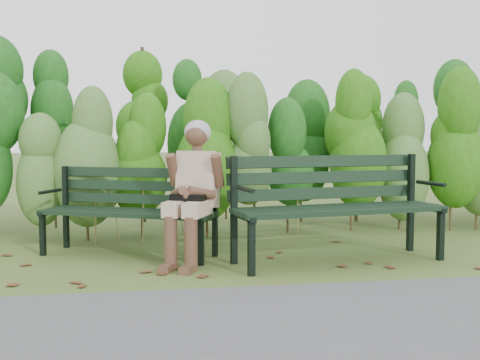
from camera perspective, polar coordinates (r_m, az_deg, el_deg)
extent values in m
plane|color=#3E5326|center=(5.37, 0.59, -8.29)|extent=(80.00, 80.00, 0.00)
cube|color=#474749|center=(3.31, 7.28, -16.40)|extent=(60.00, 2.50, 0.01)
cylinder|color=#47381E|center=(6.63, -19.99, -2.62)|extent=(0.03, 0.03, 0.80)
ellipsoid|color=#2C600D|center=(6.59, -20.13, 2.91)|extent=(0.64, 0.64, 1.44)
cylinder|color=#47381E|center=(6.54, -14.71, -2.60)|extent=(0.03, 0.03, 0.80)
ellipsoid|color=#2C600D|center=(6.50, -14.82, 3.02)|extent=(0.64, 0.64, 1.44)
cylinder|color=#47381E|center=(6.51, -9.34, -2.54)|extent=(0.03, 0.03, 0.80)
ellipsoid|color=#2C600D|center=(6.47, -9.41, 3.10)|extent=(0.64, 0.64, 1.44)
cylinder|color=#47381E|center=(6.54, -3.97, -2.47)|extent=(0.03, 0.03, 0.80)
ellipsoid|color=#2C600D|center=(6.49, -4.00, 3.15)|extent=(0.64, 0.64, 1.44)
cylinder|color=#47381E|center=(6.62, 1.32, -2.38)|extent=(0.03, 0.03, 0.80)
ellipsoid|color=#2C600D|center=(6.57, 1.33, 3.17)|extent=(0.64, 0.64, 1.44)
cylinder|color=#47381E|center=(6.75, 6.44, -2.27)|extent=(0.03, 0.03, 0.80)
ellipsoid|color=#2C600D|center=(6.71, 6.48, 3.17)|extent=(0.64, 0.64, 1.44)
cylinder|color=#47381E|center=(6.94, 11.31, -2.15)|extent=(0.03, 0.03, 0.80)
ellipsoid|color=#2C600D|center=(6.90, 11.39, 3.14)|extent=(0.64, 0.64, 1.44)
cylinder|color=#47381E|center=(7.18, 15.90, -2.02)|extent=(0.03, 0.03, 0.80)
ellipsoid|color=#2C600D|center=(7.14, 16.01, 3.10)|extent=(0.64, 0.64, 1.44)
cylinder|color=#47381E|center=(7.46, 20.17, -1.89)|extent=(0.03, 0.03, 0.80)
ellipsoid|color=#2C600D|center=(7.42, 20.30, 3.04)|extent=(0.64, 0.64, 1.44)
cylinder|color=#47381E|center=(7.71, -22.61, -0.64)|extent=(0.04, 0.04, 1.10)
ellipsoid|color=#174818|center=(7.68, -22.80, 5.91)|extent=(0.70, 0.70, 1.98)
cylinder|color=#47381E|center=(7.56, -16.94, -0.58)|extent=(0.04, 0.04, 1.10)
ellipsoid|color=#174818|center=(7.54, -17.09, 6.10)|extent=(0.70, 0.70, 1.98)
cylinder|color=#47381E|center=(7.50, -11.11, -0.52)|extent=(0.04, 0.04, 1.10)
ellipsoid|color=#174818|center=(7.47, -11.21, 6.22)|extent=(0.70, 0.70, 1.98)
cylinder|color=#47381E|center=(7.51, -5.25, -0.45)|extent=(0.04, 0.04, 1.10)
ellipsoid|color=#174818|center=(7.49, -5.29, 6.28)|extent=(0.70, 0.70, 1.98)
cylinder|color=#47381E|center=(7.60, 0.54, -0.37)|extent=(0.04, 0.04, 1.10)
ellipsoid|color=#174818|center=(7.57, 0.55, 6.28)|extent=(0.70, 0.70, 1.98)
cylinder|color=#47381E|center=(7.76, 6.14, -0.30)|extent=(0.04, 0.04, 1.10)
ellipsoid|color=#174818|center=(7.74, 6.20, 6.21)|extent=(0.70, 0.70, 1.98)
cylinder|color=#47381E|center=(8.00, 11.46, -0.22)|extent=(0.04, 0.04, 1.10)
ellipsoid|color=#174818|center=(7.98, 11.56, 6.09)|extent=(0.70, 0.70, 1.98)
cylinder|color=#47381E|center=(8.30, 16.44, -0.15)|extent=(0.04, 0.04, 1.10)
ellipsoid|color=#174818|center=(8.28, 16.57, 5.93)|extent=(0.70, 0.70, 1.98)
cylinder|color=#47381E|center=(8.65, 21.03, -0.08)|extent=(0.04, 0.04, 1.10)
ellipsoid|color=#174818|center=(8.64, 21.19, 5.75)|extent=(0.70, 0.70, 1.98)
cube|color=brown|center=(4.80, -6.50, -9.81)|extent=(0.11, 0.11, 0.01)
cube|color=brown|center=(4.69, 14.23, -10.26)|extent=(0.11, 0.11, 0.01)
cube|color=brown|center=(5.24, -8.92, -8.62)|extent=(0.10, 0.09, 0.01)
cube|color=brown|center=(4.96, 7.35, -9.35)|extent=(0.10, 0.11, 0.01)
cube|color=brown|center=(4.63, -7.42, -10.34)|extent=(0.10, 0.11, 0.01)
cube|color=brown|center=(5.00, -3.95, -9.22)|extent=(0.11, 0.11, 0.01)
cube|color=brown|center=(4.58, -22.01, -10.80)|extent=(0.11, 0.11, 0.01)
cube|color=brown|center=(5.77, 8.10, -7.41)|extent=(0.11, 0.11, 0.01)
cube|color=brown|center=(6.42, 6.58, -6.20)|extent=(0.10, 0.11, 0.01)
cube|color=brown|center=(6.70, 17.17, -5.92)|extent=(0.07, 0.09, 0.01)
cube|color=brown|center=(5.95, -20.71, -7.30)|extent=(0.07, 0.09, 0.01)
cube|color=brown|center=(4.58, -14.67, -10.62)|extent=(0.10, 0.09, 0.01)
cube|color=brown|center=(5.17, -9.41, -8.81)|extent=(0.11, 0.11, 0.01)
cube|color=brown|center=(5.47, -6.45, -8.04)|extent=(0.09, 0.07, 0.01)
cube|color=brown|center=(4.68, -5.80, -10.16)|extent=(0.10, 0.08, 0.01)
cube|color=brown|center=(6.37, 9.63, -6.32)|extent=(0.11, 0.11, 0.01)
cube|color=black|center=(5.48, -12.21, -3.49)|extent=(1.63, 0.82, 0.04)
cube|color=black|center=(5.59, -11.64, -3.34)|extent=(1.63, 0.82, 0.04)
cube|color=black|center=(5.70, -11.08, -3.19)|extent=(1.63, 0.82, 0.04)
cube|color=black|center=(5.80, -10.55, -3.04)|extent=(1.63, 0.82, 0.04)
cube|color=black|center=(5.87, -10.18, -1.90)|extent=(1.61, 0.77, 0.10)
cube|color=black|center=(5.87, -10.14, -0.57)|extent=(1.61, 0.77, 0.10)
cube|color=black|center=(5.87, -10.10, 0.76)|extent=(1.61, 0.77, 0.10)
cube|color=black|center=(5.93, -19.41, -5.18)|extent=(0.06, 0.06, 0.44)
cube|color=black|center=(6.25, -17.29, -2.64)|extent=(0.06, 0.06, 0.87)
cube|color=black|center=(6.06, -18.42, -3.06)|extent=(0.24, 0.46, 0.04)
cylinder|color=black|center=(6.00, -18.72, -1.09)|extent=(0.18, 0.35, 0.03)
cube|color=black|center=(5.18, -3.98, -6.31)|extent=(0.06, 0.06, 0.44)
cube|color=black|center=(5.53, -2.56, -3.33)|extent=(0.06, 0.06, 0.87)
cube|color=black|center=(5.33, -3.30, -3.84)|extent=(0.24, 0.46, 0.04)
cylinder|color=black|center=(5.25, -3.48, -1.61)|extent=(0.18, 0.35, 0.03)
cube|color=black|center=(5.15, 11.24, -3.22)|extent=(2.00, 0.45, 0.04)
cube|color=black|center=(5.28, 10.49, -3.04)|extent=(2.00, 0.45, 0.04)
cube|color=black|center=(5.40, 9.77, -2.87)|extent=(2.00, 0.45, 0.04)
cube|color=black|center=(5.52, 9.08, -2.70)|extent=(2.00, 0.45, 0.04)
cube|color=black|center=(5.60, 8.60, -1.33)|extent=(1.99, 0.39, 0.12)
cube|color=black|center=(5.60, 8.54, 0.28)|extent=(1.99, 0.39, 0.12)
cube|color=black|center=(5.60, 8.48, 1.89)|extent=(1.99, 0.39, 0.12)
cube|color=black|center=(4.78, 1.17, -6.78)|extent=(0.06, 0.06, 0.50)
cube|color=black|center=(5.19, -0.62, -3.09)|extent=(0.06, 0.06, 1.01)
cube|color=black|center=(4.95, 0.30, -3.71)|extent=(0.15, 0.56, 0.04)
cylinder|color=black|center=(4.87, 0.51, -0.93)|extent=(0.11, 0.42, 0.04)
cube|color=black|center=(5.71, 19.70, -5.20)|extent=(0.06, 0.06, 0.50)
cube|color=black|center=(6.06, 16.95, -2.20)|extent=(0.06, 0.06, 1.01)
cube|color=black|center=(5.86, 18.41, -2.68)|extent=(0.15, 0.56, 0.04)
cylinder|color=black|center=(5.79, 18.80, -0.32)|extent=(0.11, 0.42, 0.04)
cube|color=#C4A895|center=(5.18, -6.31, -2.82)|extent=(0.32, 0.47, 0.14)
cube|color=#C4A895|center=(5.11, -4.32, -2.90)|extent=(0.32, 0.47, 0.14)
cylinder|color=brown|center=(5.06, -7.04, -6.35)|extent=(0.15, 0.15, 0.48)
cylinder|color=brown|center=(4.99, -5.01, -6.48)|extent=(0.15, 0.15, 0.48)
cube|color=brown|center=(5.02, -7.39, -8.84)|extent=(0.17, 0.23, 0.06)
cube|color=brown|center=(4.95, -5.33, -9.01)|extent=(0.17, 0.23, 0.06)
cube|color=#C4A895|center=(5.38, -4.27, 0.08)|extent=(0.46, 0.40, 0.55)
cylinder|color=brown|center=(5.35, -4.36, 3.11)|extent=(0.10, 0.10, 0.11)
sphere|color=brown|center=(5.34, -4.41, 4.59)|extent=(0.22, 0.22, 0.22)
ellipsoid|color=gray|center=(5.36, -4.32, 4.87)|extent=(0.26, 0.24, 0.23)
cylinder|color=brown|center=(5.38, -6.81, 1.01)|extent=(0.18, 0.24, 0.33)
cylinder|color=brown|center=(5.23, -2.29, 0.94)|extent=(0.18, 0.24, 0.33)
cylinder|color=brown|center=(5.22, -6.24, -1.23)|extent=(0.15, 0.30, 0.14)
cylinder|color=brown|center=(5.15, -3.93, -1.30)|extent=(0.29, 0.21, 0.14)
sphere|color=brown|center=(5.13, -5.34, -1.57)|extent=(0.12, 0.12, 0.12)
cube|color=black|center=(5.15, -5.29, -2.38)|extent=(0.34, 0.25, 0.17)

